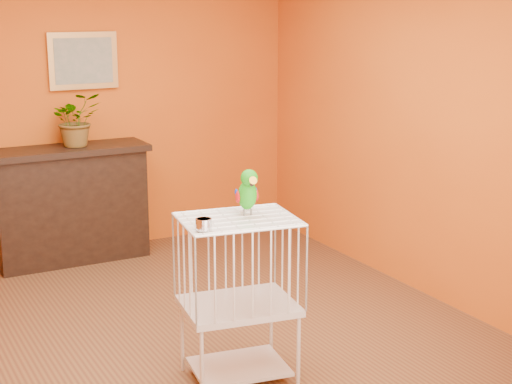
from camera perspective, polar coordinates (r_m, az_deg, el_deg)
ground at (r=5.55m, az=-5.06°, el=-10.40°), size 4.50×4.50×0.00m
room_shell at (r=5.11m, az=-5.43°, el=6.04°), size 4.50×4.50×4.50m
console_cabinet at (r=7.12m, az=-13.36°, el=-0.87°), size 1.39×0.50×1.03m
potted_plant at (r=7.01m, az=-12.94°, el=4.75°), size 0.44×0.48×0.37m
framed_picture at (r=7.18m, az=-12.46°, el=9.31°), size 0.62×0.04×0.50m
birdcage at (r=4.74m, az=-1.28°, el=-7.68°), size 0.73×0.60×1.02m
feed_cup at (r=4.34m, az=-3.82°, el=-2.35°), size 0.09×0.09×0.06m
parrot at (r=4.61m, az=-0.62°, el=0.03°), size 0.15×0.26×0.29m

